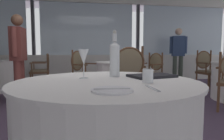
{
  "coord_description": "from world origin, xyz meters",
  "views": [
    {
      "loc": [
        -0.21,
        -2.53,
        0.92
      ],
      "look_at": [
        -0.0,
        -1.2,
        0.8
      ],
      "focal_mm": 31.07,
      "sensor_mm": 36.0,
      "label": 1
    }
  ],
  "objects_px": {
    "dining_chair_0_0": "(207,67)",
    "dining_chair_2_0": "(82,69)",
    "side_plate": "(112,90)",
    "dining_chair_2_2": "(152,69)",
    "water_tumbler": "(148,76)",
    "diner_person_0": "(178,52)",
    "water_bottle": "(115,58)",
    "menu_book": "(152,76)",
    "dining_chair_2_1": "(128,73)",
    "diner_person_1": "(19,54)",
    "dining_chair_1_1": "(43,68)",
    "wine_glass": "(84,58)"
  },
  "relations": [
    {
      "from": "water_bottle",
      "to": "side_plate",
      "type": "bearing_deg",
      "value": -100.98
    },
    {
      "from": "side_plate",
      "to": "dining_chair_2_1",
      "type": "bearing_deg",
      "value": 74.2
    },
    {
      "from": "water_bottle",
      "to": "dining_chair_2_0",
      "type": "relative_size",
      "value": 0.36
    },
    {
      "from": "dining_chair_2_1",
      "to": "diner_person_1",
      "type": "height_order",
      "value": "diner_person_1"
    },
    {
      "from": "water_bottle",
      "to": "diner_person_0",
      "type": "height_order",
      "value": "diner_person_0"
    },
    {
      "from": "wine_glass",
      "to": "water_tumbler",
      "type": "distance_m",
      "value": 0.48
    },
    {
      "from": "diner_person_0",
      "to": "diner_person_1",
      "type": "xyz_separation_m",
      "value": [
        -4.07,
        -1.9,
        -0.05
      ]
    },
    {
      "from": "dining_chair_0_0",
      "to": "diner_person_0",
      "type": "xyz_separation_m",
      "value": [
        -0.08,
        1.3,
        0.38
      ]
    },
    {
      "from": "side_plate",
      "to": "dining_chair_2_0",
      "type": "bearing_deg",
      "value": 92.15
    },
    {
      "from": "dining_chair_2_0",
      "to": "diner_person_1",
      "type": "relative_size",
      "value": 0.61
    },
    {
      "from": "side_plate",
      "to": "dining_chair_2_2",
      "type": "relative_size",
      "value": 0.22
    },
    {
      "from": "side_plate",
      "to": "dining_chair_2_0",
      "type": "xyz_separation_m",
      "value": [
        -0.13,
        3.5,
        -0.18
      ]
    },
    {
      "from": "side_plate",
      "to": "wine_glass",
      "type": "xyz_separation_m",
      "value": [
        -0.13,
        0.49,
        0.14
      ]
    },
    {
      "from": "dining_chair_1_1",
      "to": "diner_person_0",
      "type": "distance_m",
      "value": 3.98
    },
    {
      "from": "dining_chair_2_1",
      "to": "dining_chair_0_0",
      "type": "bearing_deg",
      "value": -55.43
    },
    {
      "from": "water_tumbler",
      "to": "menu_book",
      "type": "bearing_deg",
      "value": 64.73
    },
    {
      "from": "side_plate",
      "to": "diner_person_1",
      "type": "relative_size",
      "value": 0.13
    },
    {
      "from": "menu_book",
      "to": "dining_chair_2_1",
      "type": "height_order",
      "value": "dining_chair_2_1"
    },
    {
      "from": "menu_book",
      "to": "dining_chair_2_0",
      "type": "relative_size",
      "value": 0.34
    },
    {
      "from": "water_bottle",
      "to": "menu_book",
      "type": "relative_size",
      "value": 1.08
    },
    {
      "from": "water_tumbler",
      "to": "diner_person_1",
      "type": "xyz_separation_m",
      "value": [
        -1.51,
        2.58,
        0.13
      ]
    },
    {
      "from": "dining_chair_2_1",
      "to": "dining_chair_2_2",
      "type": "distance_m",
      "value": 1.62
    },
    {
      "from": "dining_chair_1_1",
      "to": "dining_chair_2_2",
      "type": "distance_m",
      "value": 2.74
    },
    {
      "from": "side_plate",
      "to": "water_tumbler",
      "type": "relative_size",
      "value": 2.42
    },
    {
      "from": "dining_chair_2_2",
      "to": "diner_person_1",
      "type": "bearing_deg",
      "value": -14.05
    },
    {
      "from": "menu_book",
      "to": "dining_chair_0_0",
      "type": "relative_size",
      "value": 0.34
    },
    {
      "from": "water_bottle",
      "to": "dining_chair_1_1",
      "type": "bearing_deg",
      "value": 108.33
    },
    {
      "from": "dining_chair_2_0",
      "to": "water_bottle",
      "type": "bearing_deg",
      "value": -51.27
    },
    {
      "from": "dining_chair_2_0",
      "to": "dining_chair_2_2",
      "type": "bearing_deg",
      "value": 29.86
    },
    {
      "from": "menu_book",
      "to": "diner_person_0",
      "type": "height_order",
      "value": "diner_person_0"
    },
    {
      "from": "menu_book",
      "to": "dining_chair_1_1",
      "type": "xyz_separation_m",
      "value": [
        -1.5,
        3.77,
        -0.21
      ]
    },
    {
      "from": "water_tumbler",
      "to": "diner_person_0",
      "type": "height_order",
      "value": "diner_person_0"
    },
    {
      "from": "dining_chair_0_0",
      "to": "dining_chair_1_1",
      "type": "distance_m",
      "value": 4.1
    },
    {
      "from": "side_plate",
      "to": "dining_chair_2_2",
      "type": "height_order",
      "value": "dining_chair_2_2"
    },
    {
      "from": "side_plate",
      "to": "wine_glass",
      "type": "height_order",
      "value": "wine_glass"
    },
    {
      "from": "dining_chair_2_1",
      "to": "diner_person_0",
      "type": "distance_m",
      "value": 3.5
    },
    {
      "from": "water_tumbler",
      "to": "dining_chair_0_0",
      "type": "relative_size",
      "value": 0.09
    },
    {
      "from": "dining_chair_2_1",
      "to": "diner_person_0",
      "type": "relative_size",
      "value": 0.61
    },
    {
      "from": "side_plate",
      "to": "dining_chair_0_0",
      "type": "relative_size",
      "value": 0.21
    },
    {
      "from": "dining_chair_0_0",
      "to": "dining_chair_2_0",
      "type": "xyz_separation_m",
      "value": [
        -3.03,
        0.09,
        -0.01
      ]
    },
    {
      "from": "side_plate",
      "to": "dining_chair_2_0",
      "type": "distance_m",
      "value": 3.5
    },
    {
      "from": "side_plate",
      "to": "dining_chair_2_0",
      "type": "relative_size",
      "value": 0.21
    },
    {
      "from": "dining_chair_2_1",
      "to": "diner_person_1",
      "type": "distance_m",
      "value": 2.01
    },
    {
      "from": "dining_chair_2_1",
      "to": "diner_person_1",
      "type": "xyz_separation_m",
      "value": [
        -1.83,
        0.76,
        0.31
      ]
    },
    {
      "from": "menu_book",
      "to": "diner_person_0",
      "type": "relative_size",
      "value": 0.2
    },
    {
      "from": "water_bottle",
      "to": "diner_person_1",
      "type": "bearing_deg",
      "value": 121.29
    },
    {
      "from": "wine_glass",
      "to": "diner_person_0",
      "type": "bearing_deg",
      "value": 55.09
    },
    {
      "from": "side_plate",
      "to": "dining_chair_2_2",
      "type": "xyz_separation_m",
      "value": [
        1.48,
        3.38,
        -0.2
      ]
    },
    {
      "from": "side_plate",
      "to": "water_bottle",
      "type": "bearing_deg",
      "value": 79.02
    },
    {
      "from": "diner_person_0",
      "to": "diner_person_1",
      "type": "height_order",
      "value": "diner_person_0"
    }
  ]
}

